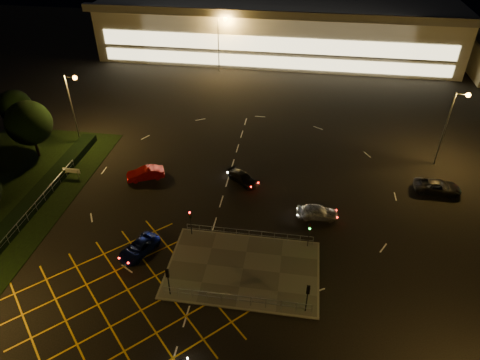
# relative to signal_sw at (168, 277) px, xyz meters

# --- Properties ---
(ground) EXTENTS (180.00, 180.00, 0.00)m
(ground) POSITION_rel_signal_sw_xyz_m (4.00, 5.99, -2.37)
(ground) COLOR black
(ground) RESTS_ON ground
(pedestrian_island) EXTENTS (14.00, 9.00, 0.12)m
(pedestrian_island) POSITION_rel_signal_sw_xyz_m (6.00, 3.99, -2.31)
(pedestrian_island) COLOR #4C4944
(pedestrian_island) RESTS_ON ground
(grass_verge) EXTENTS (18.00, 30.00, 0.08)m
(grass_verge) POSITION_rel_signal_sw_xyz_m (-24.00, 11.99, -2.33)
(grass_verge) COLOR black
(grass_verge) RESTS_ON ground
(hedge) EXTENTS (2.00, 26.00, 1.00)m
(hedge) POSITION_rel_signal_sw_xyz_m (-19.00, 11.99, -1.87)
(hedge) COLOR black
(hedge) RESTS_ON ground
(supermarket) EXTENTS (72.00, 26.50, 10.50)m
(supermarket) POSITION_rel_signal_sw_xyz_m (4.00, 67.95, 2.95)
(supermarket) COLOR beige
(supermarket) RESTS_ON ground
(streetlight_nw) EXTENTS (1.78, 0.56, 10.03)m
(streetlight_nw) POSITION_rel_signal_sw_xyz_m (-19.56, 23.99, 4.20)
(streetlight_nw) COLOR slate
(streetlight_nw) RESTS_ON ground
(streetlight_ne) EXTENTS (1.78, 0.56, 10.03)m
(streetlight_ne) POSITION_rel_signal_sw_xyz_m (28.44, 25.99, 4.20)
(streetlight_ne) COLOR slate
(streetlight_ne) RESTS_ON ground
(streetlight_far_left) EXTENTS (1.78, 0.56, 10.03)m
(streetlight_far_left) POSITION_rel_signal_sw_xyz_m (-5.56, 53.99, 4.20)
(streetlight_far_left) COLOR slate
(streetlight_far_left) RESTS_ON ground
(streetlight_far_right) EXTENTS (1.78, 0.56, 10.03)m
(streetlight_far_right) POSITION_rel_signal_sw_xyz_m (34.44, 55.99, 4.20)
(streetlight_far_right) COLOR slate
(streetlight_far_right) RESTS_ON ground
(signal_sw) EXTENTS (0.28, 0.30, 3.15)m
(signal_sw) POSITION_rel_signal_sw_xyz_m (0.00, 0.00, 0.00)
(signal_sw) COLOR black
(signal_sw) RESTS_ON pedestrian_island
(signal_se) EXTENTS (0.28, 0.30, 3.15)m
(signal_se) POSITION_rel_signal_sw_xyz_m (12.00, 0.00, 0.00)
(signal_se) COLOR black
(signal_se) RESTS_ON pedestrian_island
(signal_nw) EXTENTS (0.28, 0.30, 3.15)m
(signal_nw) POSITION_rel_signal_sw_xyz_m (0.00, 7.99, 0.00)
(signal_nw) COLOR black
(signal_nw) RESTS_ON pedestrian_island
(signal_ne) EXTENTS (0.28, 0.30, 3.15)m
(signal_ne) POSITION_rel_signal_sw_xyz_m (12.00, 7.99, 0.00)
(signal_ne) COLOR black
(signal_ne) RESTS_ON pedestrian_island
(tree_c) EXTENTS (5.76, 5.76, 7.84)m
(tree_c) POSITION_rel_signal_sw_xyz_m (-24.00, 19.99, 2.59)
(tree_c) COLOR black
(tree_c) RESTS_ON ground
(tree_d) EXTENTS (4.68, 4.68, 6.37)m
(tree_d) POSITION_rel_signal_sw_xyz_m (-30.00, 25.99, 1.65)
(tree_d) COLOR black
(tree_d) RESTS_ON ground
(car_left_blue) EXTENTS (3.75, 5.04, 1.27)m
(car_left_blue) POSITION_rel_signal_sw_xyz_m (-4.51, 4.67, -1.73)
(car_left_blue) COLOR #0D1650
(car_left_blue) RESTS_ON ground
(car_far_dkgrey) EXTENTS (4.39, 4.01, 1.23)m
(car_far_dkgrey) POSITION_rel_signal_sw_xyz_m (3.87, 18.17, -1.75)
(car_far_dkgrey) COLOR black
(car_far_dkgrey) RESTS_ON ground
(car_right_silver) EXTENTS (4.56, 2.01, 1.53)m
(car_right_silver) POSITION_rel_signal_sw_xyz_m (12.89, 12.77, -1.60)
(car_right_silver) COLOR #ADAFB5
(car_right_silver) RESTS_ON ground
(car_circ_red) EXTENTS (4.85, 3.34, 1.51)m
(car_circ_red) POSITION_rel_signal_sw_xyz_m (-8.10, 17.10, -1.61)
(car_circ_red) COLOR #980B0D
(car_circ_red) RESTS_ON ground
(car_east_grey) EXTENTS (5.43, 2.65, 1.48)m
(car_east_grey) POSITION_rel_signal_sw_xyz_m (26.90, 19.67, -1.62)
(car_east_grey) COLOR black
(car_east_grey) RESTS_ON ground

